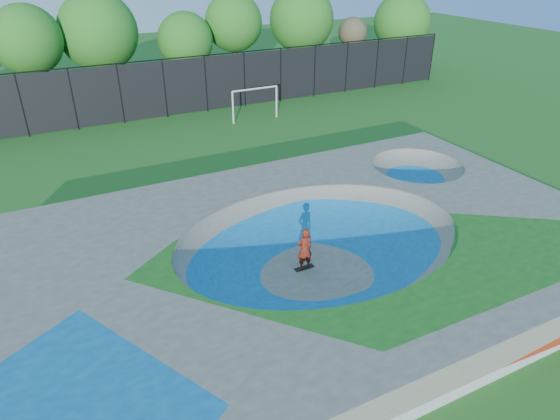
# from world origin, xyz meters

# --- Properties ---
(ground) EXTENTS (120.00, 120.00, 0.00)m
(ground) POSITION_xyz_m (0.00, 0.00, 0.00)
(ground) COLOR #205C19
(ground) RESTS_ON ground
(skate_deck) EXTENTS (22.00, 14.00, 1.50)m
(skate_deck) POSITION_xyz_m (0.00, 0.00, 0.75)
(skate_deck) COLOR gray
(skate_deck) RESTS_ON ground
(skater) EXTENTS (0.63, 0.42, 1.74)m
(skater) POSITION_xyz_m (-0.54, 0.23, 0.87)
(skater) COLOR red
(skater) RESTS_ON ground
(skateboard) EXTENTS (0.79, 0.24, 0.05)m
(skateboard) POSITION_xyz_m (-0.54, 0.23, 0.03)
(skateboard) COLOR black
(skateboard) RESTS_ON ground
(soccer_goal) EXTENTS (3.41, 0.12, 2.25)m
(soccer_goal) POSITION_xyz_m (5.28, 17.54, 1.57)
(soccer_goal) COLOR silver
(soccer_goal) RESTS_ON ground
(fence) EXTENTS (48.09, 0.09, 4.04)m
(fence) POSITION_xyz_m (0.00, 21.00, 2.10)
(fence) COLOR black
(fence) RESTS_ON ground
(treeline) EXTENTS (53.37, 6.95, 8.64)m
(treeline) POSITION_xyz_m (-2.57, 26.24, 5.05)
(treeline) COLOR #4E3927
(treeline) RESTS_ON ground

